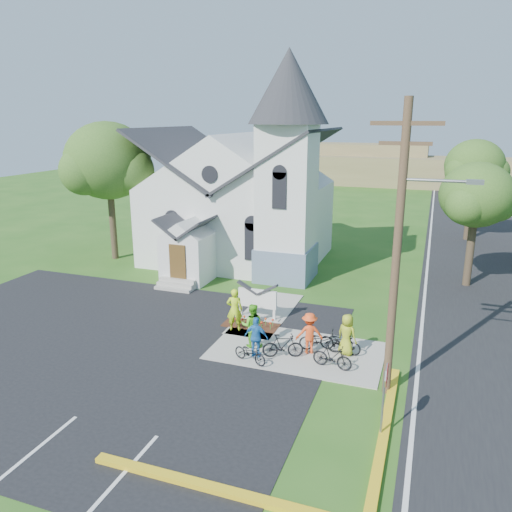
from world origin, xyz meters
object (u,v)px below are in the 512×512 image
at_px(bike_2, 340,342).
at_px(bike_4, 320,341).
at_px(utility_pole, 399,244).
at_px(cyclist_2, 256,337).
at_px(bike_0, 250,353).
at_px(bike_3, 332,357).
at_px(cyclist_0, 235,310).
at_px(church_sign, 257,299).
at_px(cyclist_4, 347,335).
at_px(stop_sign, 385,385).
at_px(cyclist_3, 309,333).
at_px(cyclist_1, 252,325).
at_px(bike_1, 283,346).

relative_size(bike_2, bike_4, 1.00).
xyz_separation_m(utility_pole, cyclist_2, (-5.26, 0.91, -4.51)).
xyz_separation_m(utility_pole, bike_0, (-5.33, 0.37, -4.95)).
relative_size(cyclist_2, bike_3, 1.07).
distance_m(utility_pole, cyclist_2, 6.99).
height_order(cyclist_0, cyclist_2, cyclist_0).
height_order(cyclist_2, bike_3, cyclist_2).
relative_size(church_sign, cyclist_0, 1.11).
distance_m(bike_2, cyclist_4, 0.49).
relative_size(bike_0, bike_3, 0.97).
xyz_separation_m(utility_pole, bike_4, (-2.94, 2.27, -4.89)).
xyz_separation_m(stop_sign, bike_4, (-3.01, 4.97, -1.27)).
distance_m(utility_pole, cyclist_4, 5.40).
bearing_deg(cyclist_3, bike_2, 177.93).
height_order(church_sign, bike_3, church_sign).
relative_size(utility_pole, bike_3, 6.33).
distance_m(stop_sign, cyclist_0, 9.19).
distance_m(cyclist_1, cyclist_2, 0.98).
bearing_deg(stop_sign, cyclist_3, 126.22).
bearing_deg(utility_pole, cyclist_4, 129.02).
height_order(cyclist_1, cyclist_2, cyclist_1).
xyz_separation_m(cyclist_2, bike_4, (2.32, 1.36, -0.38)).
bearing_deg(cyclist_2, cyclist_1, -59.45).
xyz_separation_m(stop_sign, cyclist_3, (-3.42, 4.67, -0.87)).
bearing_deg(cyclist_3, bike_1, 17.43).
bearing_deg(stop_sign, bike_4, 121.24).
relative_size(church_sign, cyclist_2, 1.30).
relative_size(cyclist_1, cyclist_3, 1.09).
bearing_deg(church_sign, stop_sign, -48.12).
xyz_separation_m(church_sign, stop_sign, (6.63, -7.40, 0.75)).
height_order(church_sign, bike_4, church_sign).
xyz_separation_m(cyclist_3, bike_4, (0.41, 0.30, -0.40)).
height_order(bike_0, bike_1, bike_1).
bearing_deg(cyclist_1, bike_2, 173.17).
bearing_deg(bike_0, cyclist_3, -31.29).
distance_m(cyclist_0, bike_4, 4.22).
relative_size(bike_0, bike_2, 0.88).
bearing_deg(bike_2, bike_0, 132.90).
bearing_deg(stop_sign, cyclist_4, 111.29).
bearing_deg(cyclist_4, bike_1, 50.07).
bearing_deg(cyclist_2, utility_pole, 170.59).
xyz_separation_m(cyclist_4, bike_4, (-1.05, -0.06, -0.40)).
height_order(bike_0, cyclist_3, cyclist_3).
bearing_deg(utility_pole, cyclist_1, 163.03).
relative_size(bike_0, cyclist_3, 0.89).
bearing_deg(cyclist_3, utility_pole, 126.63).
height_order(church_sign, bike_2, church_sign).
relative_size(cyclist_0, cyclist_1, 1.05).
bearing_deg(cyclist_0, bike_3, 138.97).
distance_m(bike_0, cyclist_1, 1.54).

